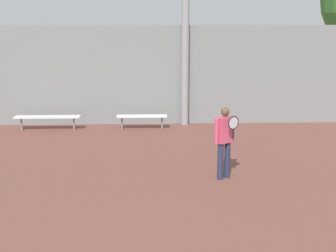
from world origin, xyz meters
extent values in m
cylinder|color=#282D47|center=(2.42, 7.35, 0.43)|extent=(0.14, 0.14, 0.86)
cylinder|color=#282D47|center=(2.59, 7.46, 0.43)|extent=(0.14, 0.14, 0.86)
cube|color=#DB4C6B|center=(2.51, 7.40, 1.16)|extent=(0.43, 0.38, 0.59)
cylinder|color=#DB4C6B|center=(2.30, 7.27, 1.17)|extent=(0.10, 0.10, 0.58)
cylinder|color=#DB4C6B|center=(2.71, 7.54, 1.17)|extent=(0.10, 0.10, 0.58)
sphere|color=brown|center=(2.51, 7.40, 1.59)|extent=(0.20, 0.20, 0.20)
cylinder|color=black|center=(2.66, 7.17, 1.12)|extent=(0.03, 0.03, 0.22)
torus|color=black|center=(2.66, 7.17, 1.38)|extent=(0.28, 0.19, 0.31)
cylinder|color=silver|center=(2.66, 7.17, 1.38)|extent=(0.23, 0.15, 0.27)
cube|color=white|center=(-2.64, 12.49, 0.45)|extent=(2.18, 0.40, 0.04)
cylinder|color=gray|center=(-3.51, 12.49, 0.22)|extent=(0.06, 0.06, 0.43)
cylinder|color=gray|center=(-1.76, 12.49, 0.22)|extent=(0.06, 0.06, 0.43)
cube|color=white|center=(0.52, 12.49, 0.45)|extent=(1.69, 0.40, 0.04)
cylinder|color=gray|center=(-0.15, 12.49, 0.22)|extent=(0.06, 0.06, 0.43)
cylinder|color=gray|center=(1.20, 12.49, 0.22)|extent=(0.06, 0.06, 0.43)
cube|color=gray|center=(0.00, 13.36, 1.72)|extent=(27.80, 0.06, 3.45)
camera|label=1|loc=(0.81, -2.94, 3.62)|focal=50.00mm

